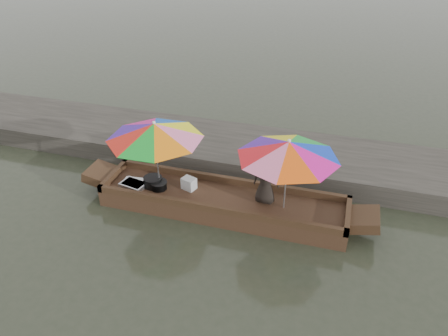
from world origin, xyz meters
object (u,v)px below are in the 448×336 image
(cooking_pot, at_px, (153,182))
(umbrella_bow, at_px, (157,155))
(supply_bag, at_px, (189,183))
(vendor, at_px, (266,179))
(umbrella_stern, at_px, (286,175))
(tray_crayfish, at_px, (134,185))
(tray_scallop, at_px, (135,183))
(boat_hull, at_px, (223,204))
(charcoal_grill, at_px, (159,185))

(cooking_pot, relative_size, umbrella_bow, 0.20)
(supply_bag, height_order, vendor, vendor)
(cooking_pot, xyz_separation_m, supply_bag, (0.78, 0.12, 0.02))
(umbrella_stern, bearing_deg, supply_bag, 177.48)
(vendor, xyz_separation_m, umbrella_stern, (0.41, -0.10, 0.23))
(supply_bag, bearing_deg, umbrella_bow, -172.03)
(vendor, distance_m, umbrella_stern, 0.48)
(tray_crayfish, relative_size, vendor, 0.50)
(tray_scallop, distance_m, vendor, 2.91)
(tray_scallop, relative_size, umbrella_stern, 0.27)
(cooking_pot, xyz_separation_m, tray_scallop, (-0.41, -0.05, -0.08))
(boat_hull, relative_size, cooking_pot, 12.81)
(supply_bag, relative_size, umbrella_bow, 0.14)
(cooking_pot, height_order, umbrella_bow, umbrella_bow)
(supply_bag, bearing_deg, umbrella_stern, -2.52)
(boat_hull, distance_m, supply_bag, 0.85)
(tray_crayfish, xyz_separation_m, charcoal_grill, (0.56, 0.08, 0.04))
(tray_crayfish, distance_m, vendor, 2.90)
(charcoal_grill, bearing_deg, vendor, 4.77)
(vendor, distance_m, umbrella_bow, 2.33)
(boat_hull, xyz_separation_m, cooking_pot, (-1.57, -0.03, 0.28))
(boat_hull, height_order, vendor, vendor)
(tray_scallop, relative_size, charcoal_grill, 1.58)
(umbrella_bow, bearing_deg, boat_hull, 0.00)
(cooking_pot, bearing_deg, vendor, 3.00)
(cooking_pot, xyz_separation_m, vendor, (2.45, 0.13, 0.44))
(tray_scallop, xyz_separation_m, charcoal_grill, (0.57, -0.01, 0.05))
(tray_crayfish, bearing_deg, boat_hull, 5.03)
(tray_scallop, xyz_separation_m, umbrella_bow, (0.54, 0.08, 0.74))
(umbrella_bow, bearing_deg, vendor, 2.37)
(tray_scallop, bearing_deg, umbrella_stern, 1.49)
(umbrella_bow, bearing_deg, umbrella_stern, 0.00)
(charcoal_grill, xyz_separation_m, supply_bag, (0.62, 0.19, 0.05))
(tray_crayfish, distance_m, charcoal_grill, 0.57)
(boat_hull, bearing_deg, tray_crayfish, -174.97)
(vendor, bearing_deg, umbrella_bow, 3.21)
(supply_bag, distance_m, umbrella_stern, 2.17)
(charcoal_grill, distance_m, vendor, 2.34)
(vendor, bearing_deg, cooking_pot, 3.84)
(cooking_pot, height_order, tray_scallop, cooking_pot)
(boat_hull, xyz_separation_m, supply_bag, (-0.78, 0.09, 0.30))
(tray_scallop, height_order, umbrella_bow, umbrella_bow)
(charcoal_grill, height_order, umbrella_bow, umbrella_bow)
(charcoal_grill, xyz_separation_m, umbrella_stern, (2.69, 0.10, 0.69))
(boat_hull, height_order, umbrella_bow, umbrella_bow)
(boat_hull, height_order, charcoal_grill, charcoal_grill)
(charcoal_grill, height_order, umbrella_stern, umbrella_stern)
(boat_hull, height_order, supply_bag, supply_bag)
(boat_hull, height_order, tray_scallop, tray_scallop)
(cooking_pot, height_order, vendor, vendor)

